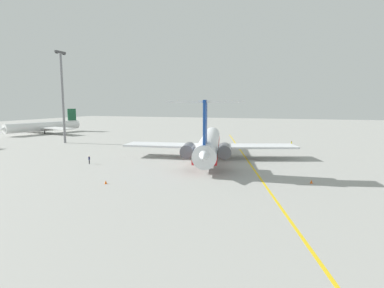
{
  "coord_description": "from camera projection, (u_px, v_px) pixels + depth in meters",
  "views": [
    {
      "loc": [
        -70.34,
        -4.22,
        11.95
      ],
      "look_at": [
        -5.11,
        17.62,
        2.94
      ],
      "focal_mm": 29.09,
      "sensor_mm": 36.0,
      "label": 1
    }
  ],
  "objects": [
    {
      "name": "ground",
      "position": [
        274.0,
        158.0,
        69.02
      ],
      "size": [
        366.08,
        366.08,
        0.0
      ],
      "primitive_type": "plane",
      "color": "#9E9E99"
    },
    {
      "name": "light_mast",
      "position": [
        63.0,
        94.0,
        92.77
      ],
      "size": [
        4.0,
        0.7,
        27.16
      ],
      "color": "slate",
      "rests_on": "ground"
    },
    {
      "name": "main_jetliner",
      "position": [
        209.0,
        143.0,
        66.87
      ],
      "size": [
        42.54,
        37.96,
        12.5
      ],
      "rotation": [
        0.0,
        0.0,
        0.22
      ],
      "color": "silver",
      "rests_on": "ground"
    },
    {
      "name": "airliner_mid_left",
      "position": [
        42.0,
        127.0,
        123.05
      ],
      "size": [
        32.07,
        32.02,
        9.67
      ],
      "rotation": [
        0.0,
        0.0,
        2.9
      ],
      "color": "white",
      "rests_on": "ground"
    },
    {
      "name": "taxiway_centreline",
      "position": [
        247.0,
        160.0,
        65.86
      ],
      "size": [
        103.03,
        29.32,
        0.01
      ],
      "primitive_type": "cube",
      "rotation": [
        0.0,
        0.0,
        0.27
      ],
      "color": "gold",
      "rests_on": "ground"
    },
    {
      "name": "ground_crew_near_tail",
      "position": [
        292.0,
        143.0,
        85.28
      ],
      "size": [
        0.41,
        0.27,
        1.71
      ],
      "rotation": [
        0.0,
        0.0,
        1.22
      ],
      "color": "black",
      "rests_on": "ground"
    },
    {
      "name": "ground_crew_near_nose",
      "position": [
        89.0,
        159.0,
        61.67
      ],
      "size": [
        0.27,
        0.42,
        1.66
      ],
      "rotation": [
        0.0,
        0.0,
        6.17
      ],
      "color": "black",
      "rests_on": "ground"
    },
    {
      "name": "safety_cone_nose",
      "position": [
        311.0,
        182.0,
        46.68
      ],
      "size": [
        0.4,
        0.4,
        0.55
      ],
      "primitive_type": "cone",
      "color": "#EA590F",
      "rests_on": "ground"
    },
    {
      "name": "safety_cone_tail",
      "position": [
        106.0,
        182.0,
        46.43
      ],
      "size": [
        0.4,
        0.4,
        0.55
      ],
      "primitive_type": "cone",
      "color": "#EA590F",
      "rests_on": "ground"
    },
    {
      "name": "safety_cone_wingtip",
      "position": [
        257.0,
        144.0,
        90.58
      ],
      "size": [
        0.4,
        0.4,
        0.55
      ],
      "primitive_type": "cone",
      "color": "#EA590F",
      "rests_on": "ground"
    }
  ]
}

